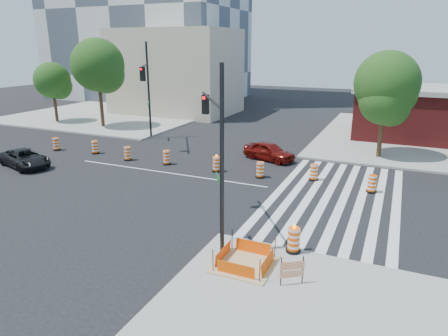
{
  "coord_description": "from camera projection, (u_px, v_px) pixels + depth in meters",
  "views": [
    {
      "loc": [
        13.69,
        -21.51,
        8.08
      ],
      "look_at": [
        4.88,
        -1.65,
        1.4
      ],
      "focal_mm": 32.0,
      "sensor_mm": 36.0,
      "label": 1
    }
  ],
  "objects": [
    {
      "name": "tree_north_b",
      "position": [
        99.0,
        68.0,
        39.32
      ],
      "size": [
        5.2,
        5.2,
        8.84
      ],
      "color": "#382314",
      "rests_on": "ground"
    },
    {
      "name": "signal_pole_se",
      "position": [
        216.0,
        136.0,
        16.28
      ],
      "size": [
        3.2,
        4.71,
        7.37
      ],
      "rotation": [
        0.0,
        0.0,
        2.16
      ],
      "color": "black",
      "rests_on": "ground"
    },
    {
      "name": "median_drum_0",
      "position": [
        56.0,
        145.0,
        32.01
      ],
      "size": [
        0.6,
        0.6,
        1.02
      ],
      "color": "black",
      "rests_on": "ground"
    },
    {
      "name": "red_coupe",
      "position": [
        269.0,
        151.0,
        29.23
      ],
      "size": [
        4.23,
        2.7,
        1.34
      ],
      "primitive_type": "imported",
      "rotation": [
        0.0,
        0.0,
        1.26
      ],
      "color": "#5F0B08",
      "rests_on": "ground"
    },
    {
      "name": "pit_drum",
      "position": [
        294.0,
        241.0,
        15.9
      ],
      "size": [
        0.6,
        0.6,
        1.19
      ],
      "color": "black",
      "rests_on": "ground"
    },
    {
      "name": "median_drum_6",
      "position": [
        314.0,
        173.0,
        24.89
      ],
      "size": [
        0.6,
        0.6,
        1.02
      ],
      "color": "black",
      "rests_on": "ground"
    },
    {
      "name": "tree_north_a",
      "position": [
        53.0,
        82.0,
        42.42
      ],
      "size": [
        3.79,
        3.79,
        6.44
      ],
      "color": "#382314",
      "rests_on": "ground"
    },
    {
      "name": "median_drum_5",
      "position": [
        260.0,
        170.0,
        25.38
      ],
      "size": [
        0.6,
        0.6,
        1.02
      ],
      "color": "black",
      "rests_on": "ground"
    },
    {
      "name": "excavation_pit",
      "position": [
        245.0,
        263.0,
        15.06
      ],
      "size": [
        2.2,
        2.2,
        0.9
      ],
      "color": "tan",
      "rests_on": "ground"
    },
    {
      "name": "dark_suv",
      "position": [
        25.0,
        158.0,
        27.61
      ],
      "size": [
        4.79,
        3.19,
        1.22
      ],
      "primitive_type": "imported",
      "rotation": [
        0.0,
        0.0,
        1.29
      ],
      "color": "black",
      "rests_on": "ground"
    },
    {
      "name": "crosswalk_east",
      "position": [
        335.0,
        197.0,
        22.24
      ],
      "size": [
        6.75,
        13.5,
        0.01
      ],
      "color": "silver",
      "rests_on": "ground"
    },
    {
      "name": "median_drum_2",
      "position": [
        128.0,
        154.0,
        29.23
      ],
      "size": [
        0.6,
        0.6,
        1.02
      ],
      "color": "black",
      "rests_on": "ground"
    },
    {
      "name": "tree_north_c",
      "position": [
        385.0,
        103.0,
        28.61
      ],
      "size": [
        3.65,
        3.65,
        6.2
      ],
      "color": "#382314",
      "rests_on": "ground"
    },
    {
      "name": "ground",
      "position": [
        167.0,
        173.0,
        26.48
      ],
      "size": [
        120.0,
        120.0,
        0.0
      ],
      "primitive_type": "plane",
      "color": "black",
      "rests_on": "ground"
    },
    {
      "name": "lane_centerline",
      "position": [
        167.0,
        173.0,
        26.48
      ],
      "size": [
        14.0,
        0.12,
        0.01
      ],
      "primitive_type": "cube",
      "color": "silver",
      "rests_on": "ground"
    },
    {
      "name": "signal_pole_nw",
      "position": [
        147.0,
        83.0,
        33.42
      ],
      "size": [
        3.29,
        5.48,
        8.28
      ],
      "rotation": [
        0.0,
        0.0,
        -1.04
      ],
      "color": "black",
      "rests_on": "ground"
    },
    {
      "name": "median_drum_1",
      "position": [
        95.0,
        148.0,
        31.04
      ],
      "size": [
        0.6,
        0.6,
        1.02
      ],
      "color": "black",
      "rests_on": "ground"
    },
    {
      "name": "median_drum_4",
      "position": [
        216.0,
        165.0,
        26.58
      ],
      "size": [
        0.6,
        0.6,
        1.18
      ],
      "color": "black",
      "rests_on": "ground"
    },
    {
      "name": "beige_midrise",
      "position": [
        176.0,
        72.0,
        48.88
      ],
      "size": [
        14.0,
        10.0,
        10.0
      ],
      "primitive_type": "cube",
      "color": "tan",
      "rests_on": "ground"
    },
    {
      "name": "tree_north_d",
      "position": [
        387.0,
        87.0,
        28.66
      ],
      "size": [
        4.59,
        4.59,
        7.8
      ],
      "color": "#382314",
      "rests_on": "ground"
    },
    {
      "name": "barricade",
      "position": [
        292.0,
        269.0,
        13.7
      ],
      "size": [
        0.74,
        0.55,
        1.04
      ],
      "rotation": [
        0.0,
        0.0,
        0.62
      ],
      "color": "#FF5605",
      "rests_on": "ground"
    },
    {
      "name": "median_drum_3",
      "position": [
        167.0,
        158.0,
        28.19
      ],
      "size": [
        0.6,
        0.6,
        1.02
      ],
      "color": "black",
      "rests_on": "ground"
    },
    {
      "name": "sidewalk_nw",
      "position": [
        119.0,
        113.0,
        49.16
      ],
      "size": [
        22.0,
        22.0,
        0.15
      ],
      "primitive_type": "cube",
      "color": "gray",
      "rests_on": "ground"
    },
    {
      "name": "median_drum_7",
      "position": [
        372.0,
        184.0,
        22.81
      ],
      "size": [
        0.6,
        0.6,
        1.02
      ],
      "color": "black",
      "rests_on": "ground"
    }
  ]
}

